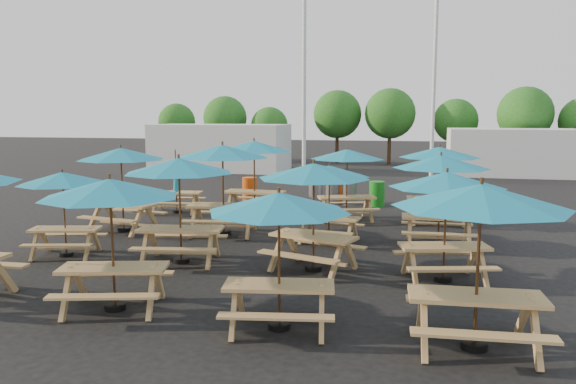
% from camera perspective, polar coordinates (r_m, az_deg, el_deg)
% --- Properties ---
extents(ground, '(120.00, 120.00, 0.00)m').
position_cam_1_polar(ground, '(15.46, -1.24, -4.78)').
color(ground, black).
rests_on(ground, ground).
extents(picnic_unit_1, '(2.54, 2.54, 2.06)m').
position_cam_1_polar(picnic_unit_1, '(14.33, -21.92, 0.96)').
color(picnic_unit_1, '#B1834E').
rests_on(picnic_unit_1, ground).
extents(picnic_unit_2, '(2.91, 2.91, 2.46)m').
position_cam_1_polar(picnic_unit_2, '(16.86, -16.61, 3.37)').
color(picnic_unit_2, '#B1834E').
rests_on(picnic_unit_2, ground).
extents(picnic_unit_3, '(1.91, 1.72, 2.20)m').
position_cam_1_polar(picnic_unit_3, '(19.77, -11.29, 0.50)').
color(picnic_unit_3, '#B1834E').
rests_on(picnic_unit_3, ground).
extents(picnic_unit_4, '(2.90, 2.90, 2.33)m').
position_cam_1_polar(picnic_unit_4, '(10.01, -17.62, -0.20)').
color(picnic_unit_4, '#B1834E').
rests_on(picnic_unit_4, ground).
extents(picnic_unit_5, '(2.86, 2.86, 2.44)m').
position_cam_1_polar(picnic_unit_5, '(12.90, -11.02, 2.17)').
color(picnic_unit_5, '#B1834E').
rests_on(picnic_unit_5, ground).
extents(picnic_unit_6, '(2.93, 2.93, 2.57)m').
position_cam_1_polar(picnic_unit_6, '(15.82, -6.66, 3.72)').
color(picnic_unit_6, '#B1834E').
rests_on(picnic_unit_6, ground).
extents(picnic_unit_7, '(2.76, 2.76, 2.55)m').
position_cam_1_polar(picnic_unit_7, '(18.65, -3.46, 4.31)').
color(picnic_unit_7, '#B1834E').
rests_on(picnic_unit_7, ground).
extents(picnic_unit_8, '(2.60, 2.60, 2.22)m').
position_cam_1_polar(picnic_unit_8, '(8.68, -0.93, -1.68)').
color(picnic_unit_8, '#B1834E').
rests_on(picnic_unit_8, ground).
extents(picnic_unit_9, '(3.07, 3.07, 2.38)m').
position_cam_1_polar(picnic_unit_9, '(12.02, 2.63, 1.66)').
color(picnic_unit_9, '#B1834E').
rests_on(picnic_unit_9, ground).
extents(picnic_unit_10, '(2.40, 2.40, 2.08)m').
position_cam_1_polar(picnic_unit_10, '(14.78, 4.22, 1.78)').
color(picnic_unit_10, '#B1834E').
rests_on(picnic_unit_10, ground).
extents(picnic_unit_11, '(3.00, 3.00, 2.32)m').
position_cam_1_polar(picnic_unit_11, '(18.02, 6.03, 3.51)').
color(picnic_unit_11, '#B1834E').
rests_on(picnic_unit_11, ground).
extents(picnic_unit_12, '(2.64, 2.64, 2.45)m').
position_cam_1_polar(picnic_unit_12, '(8.34, 19.00, -1.10)').
color(picnic_unit_12, '#B1834E').
rests_on(picnic_unit_12, ground).
extents(picnic_unit_13, '(2.81, 2.81, 2.27)m').
position_cam_1_polar(picnic_unit_13, '(11.66, 15.82, 0.71)').
color(picnic_unit_13, '#B1834E').
rests_on(picnic_unit_13, ground).
extents(picnic_unit_14, '(2.50, 2.50, 2.38)m').
position_cam_1_polar(picnic_unit_14, '(14.79, 15.26, 2.56)').
color(picnic_unit_14, '#B1834E').
rests_on(picnic_unit_14, ground).
extents(picnic_unit_15, '(2.60, 2.60, 2.42)m').
position_cam_1_polar(picnic_unit_15, '(18.00, 15.12, 3.58)').
color(picnic_unit_15, '#B1834E').
rests_on(picnic_unit_15, ground).
extents(waste_bin_0, '(0.58, 0.58, 0.92)m').
position_cam_1_polar(waste_bin_0, '(22.31, -3.92, 0.31)').
color(waste_bin_0, '#D0470C').
rests_on(waste_bin_0, ground).
extents(waste_bin_1, '(0.58, 0.58, 0.92)m').
position_cam_1_polar(waste_bin_1, '(21.95, 2.87, 0.20)').
color(waste_bin_1, gray).
rests_on(waste_bin_1, ground).
extents(waste_bin_2, '(0.58, 0.58, 0.92)m').
position_cam_1_polar(waste_bin_2, '(21.51, 4.62, 0.03)').
color(waste_bin_2, gray).
rests_on(waste_bin_2, ground).
extents(waste_bin_3, '(0.58, 0.58, 0.92)m').
position_cam_1_polar(waste_bin_3, '(21.58, 5.71, 0.04)').
color(waste_bin_3, '#D0470C').
rests_on(waste_bin_3, ground).
extents(waste_bin_4, '(0.58, 0.58, 0.92)m').
position_cam_1_polar(waste_bin_4, '(21.39, 6.25, -0.04)').
color(waste_bin_4, gray).
rests_on(waste_bin_4, ground).
extents(waste_bin_5, '(0.58, 0.58, 0.92)m').
position_cam_1_polar(waste_bin_5, '(21.15, 9.02, -0.18)').
color(waste_bin_5, '#17811B').
rests_on(waste_bin_5, ground).
extents(mast_0, '(0.20, 0.20, 12.00)m').
position_cam_1_polar(mast_0, '(29.31, 1.66, 12.98)').
color(mast_0, silver).
rests_on(mast_0, ground).
extents(mast_1, '(0.20, 0.20, 12.00)m').
position_cam_1_polar(mast_1, '(30.75, 14.68, 12.49)').
color(mast_1, silver).
rests_on(mast_1, ground).
extents(event_tent_0, '(8.00, 4.00, 2.80)m').
position_cam_1_polar(event_tent_0, '(34.72, -6.86, 4.53)').
color(event_tent_0, silver).
rests_on(event_tent_0, ground).
extents(event_tent_1, '(7.00, 4.00, 2.60)m').
position_cam_1_polar(event_tent_1, '(34.11, 21.84, 3.80)').
color(event_tent_1, silver).
rests_on(event_tent_1, ground).
extents(tree_0, '(2.80, 2.80, 4.24)m').
position_cam_1_polar(tree_0, '(43.66, -11.23, 6.98)').
color(tree_0, '#382314').
rests_on(tree_0, ground).
extents(tree_1, '(3.11, 3.11, 4.72)m').
position_cam_1_polar(tree_1, '(40.81, -6.41, 7.49)').
color(tree_1, '#382314').
rests_on(tree_1, ground).
extents(tree_2, '(2.59, 2.59, 3.93)m').
position_cam_1_polar(tree_2, '(39.59, -1.90, 6.76)').
color(tree_2, '#382314').
rests_on(tree_2, ground).
extents(tree_3, '(3.36, 3.36, 5.09)m').
position_cam_1_polar(tree_3, '(39.72, 5.03, 7.86)').
color(tree_3, '#382314').
rests_on(tree_3, ground).
extents(tree_4, '(3.41, 3.41, 5.17)m').
position_cam_1_polar(tree_4, '(38.93, 10.32, 7.84)').
color(tree_4, '#382314').
rests_on(tree_4, ground).
extents(tree_5, '(2.94, 2.94, 4.45)m').
position_cam_1_polar(tree_5, '(39.39, 16.68, 6.93)').
color(tree_5, '#382314').
rests_on(tree_5, ground).
extents(tree_6, '(3.38, 3.38, 5.13)m').
position_cam_1_polar(tree_6, '(38.10, 22.95, 7.31)').
color(tree_6, '#382314').
rests_on(tree_6, ground).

